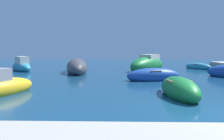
{
  "coord_description": "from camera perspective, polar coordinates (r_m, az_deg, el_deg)",
  "views": [
    {
      "loc": [
        -3.4,
        -6.26,
        2.11
      ],
      "look_at": [
        -3.79,
        9.74,
        0.48
      ],
      "focal_mm": 31.19,
      "sensor_mm": 36.0,
      "label": 1
    }
  ],
  "objects": [
    {
      "name": "ground",
      "position": [
        7.43,
        29.18,
        -11.43
      ],
      "size": [
        80.0,
        80.0,
        0.0
      ],
      "primitive_type": "plane",
      "color": "navy"
    },
    {
      "name": "moored_boat_1",
      "position": [
        9.48,
        19.11,
        -5.38
      ],
      "size": [
        1.55,
        3.34,
        1.15
      ],
      "rotation": [
        0.0,
        0.0,
        1.66
      ],
      "color": "#197233",
      "rests_on": "ground"
    },
    {
      "name": "moored_boat_2",
      "position": [
        18.82,
        -10.23,
        0.77
      ],
      "size": [
        3.15,
        6.12,
        1.73
      ],
      "rotation": [
        0.0,
        0.0,
        1.79
      ],
      "color": "#3F3F47",
      "rests_on": "ground"
    },
    {
      "name": "moored_boat_3",
      "position": [
        20.42,
        10.43,
        1.42
      ],
      "size": [
        5.17,
        6.1,
        2.09
      ],
      "rotation": [
        0.0,
        0.0,
        4.1
      ],
      "color": "#197233",
      "rests_on": "ground"
    },
    {
      "name": "moored_boat_4",
      "position": [
        10.72,
        -29.38,
        -4.38
      ],
      "size": [
        2.33,
        3.47,
        1.48
      ],
      "rotation": [
        0.0,
        0.0,
        1.16
      ],
      "color": "gold",
      "rests_on": "ground"
    },
    {
      "name": "moored_boat_6",
      "position": [
        13.97,
        12.04,
        -1.68
      ],
      "size": [
        4.02,
        1.99,
        1.13
      ],
      "rotation": [
        0.0,
        0.0,
        3.34
      ],
      "color": "#1E479E",
      "rests_on": "ground"
    },
    {
      "name": "moored_boat_7",
      "position": [
        24.03,
        23.82,
        0.9
      ],
      "size": [
        2.57,
        3.11,
        0.9
      ],
      "rotation": [
        0.0,
        0.0,
        2.17
      ],
      "color": "teal",
      "rests_on": "ground"
    },
    {
      "name": "moored_boat_9",
      "position": [
        22.08,
        -25.03,
        0.98
      ],
      "size": [
        3.75,
        3.87,
        1.75
      ],
      "rotation": [
        0.0,
        0.0,
        2.32
      ],
      "color": "teal",
      "rests_on": "ground"
    }
  ]
}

